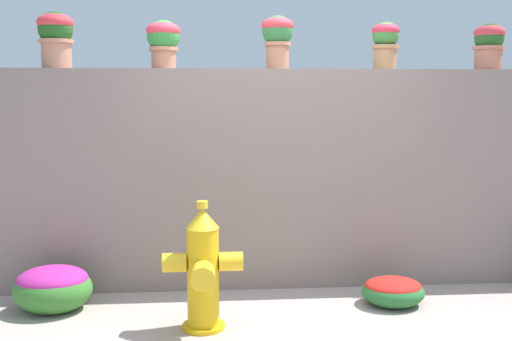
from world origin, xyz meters
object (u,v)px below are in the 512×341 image
(potted_plant_1, at_px, (56,35))
(flower_bush_left, at_px, (393,290))
(fire_hydrant, at_px, (203,271))
(flower_bush_right, at_px, (53,286))
(potted_plant_4, at_px, (385,41))
(potted_plant_3, at_px, (278,36))
(potted_plant_5, at_px, (489,43))
(potted_plant_2, at_px, (163,39))

(potted_plant_1, height_order, flower_bush_left, potted_plant_1)
(potted_plant_1, bearing_deg, fire_hydrant, -41.17)
(flower_bush_right, bearing_deg, potted_plant_4, 11.45)
(potted_plant_1, xyz_separation_m, flower_bush_left, (2.66, -0.64, -2.01))
(potted_plant_4, bearing_deg, flower_bush_right, -168.55)
(potted_plant_1, distance_m, potted_plant_3, 1.81)
(potted_plant_5, height_order, flower_bush_right, potted_plant_5)
(potted_plant_3, xyz_separation_m, fire_hydrant, (-0.64, -1.03, -1.70))
(potted_plant_3, bearing_deg, potted_plant_5, -0.98)
(potted_plant_4, relative_size, potted_plant_5, 1.01)
(flower_bush_left, bearing_deg, potted_plant_4, 83.33)
(potted_plant_1, xyz_separation_m, potted_plant_5, (3.63, -0.03, -0.05))
(potted_plant_3, bearing_deg, flower_bush_right, -162.75)
(flower_bush_right, bearing_deg, potted_plant_1, 93.32)
(potted_plant_4, distance_m, fire_hydrant, 2.50)
(fire_hydrant, distance_m, flower_bush_left, 1.56)
(potted_plant_3, relative_size, potted_plant_4, 1.11)
(potted_plant_3, bearing_deg, potted_plant_4, -0.36)
(potted_plant_2, relative_size, potted_plant_4, 1.00)
(potted_plant_1, xyz_separation_m, potted_plant_4, (2.73, -0.00, -0.04))
(potted_plant_1, relative_size, flower_bush_left, 0.94)
(potted_plant_4, bearing_deg, potted_plant_5, -1.62)
(potted_plant_2, xyz_separation_m, flower_bush_right, (-0.83, -0.54, -1.91))
(potted_plant_2, bearing_deg, potted_plant_4, 0.11)
(potted_plant_5, distance_m, flower_bush_right, 4.10)
(fire_hydrant, bearing_deg, potted_plant_3, 58.41)
(potted_plant_4, height_order, potted_plant_5, potted_plant_4)
(potted_plant_1, height_order, potted_plant_5, potted_plant_1)
(potted_plant_2, relative_size, flower_bush_right, 0.67)
(potted_plant_1, distance_m, flower_bush_right, 2.01)
(flower_bush_left, bearing_deg, potted_plant_5, 32.30)
(potted_plant_1, distance_m, potted_plant_5, 3.63)
(flower_bush_left, bearing_deg, flower_bush_right, 177.97)
(flower_bush_left, bearing_deg, fire_hydrant, -165.35)
(potted_plant_2, height_order, potted_plant_3, potted_plant_3)
(potted_plant_2, height_order, flower_bush_right, potted_plant_2)
(potted_plant_5, bearing_deg, flower_bush_left, -147.70)
(potted_plant_4, relative_size, flower_bush_right, 0.68)
(potted_plant_2, xyz_separation_m, fire_hydrant, (0.31, -1.02, -1.67))
(potted_plant_4, bearing_deg, potted_plant_1, 179.94)
(potted_plant_5, relative_size, fire_hydrant, 0.43)
(potted_plant_3, xyz_separation_m, potted_plant_4, (0.92, -0.01, -0.04))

